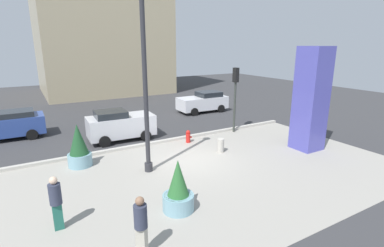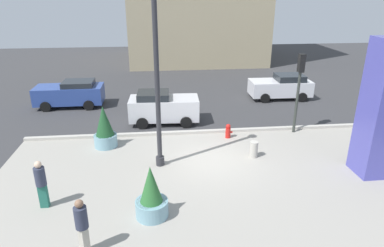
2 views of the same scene
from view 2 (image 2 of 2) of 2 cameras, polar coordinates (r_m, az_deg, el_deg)
ground_plane at (r=18.77m, az=1.22°, el=-0.59°), size 60.00×60.00×0.00m
plaza_pavement at (r=13.46m, az=4.53°, el=-10.14°), size 18.00×10.00×0.02m
curb_strip at (r=17.93m, az=1.58°, el=-1.40°), size 18.00×0.24×0.16m
lamp_post at (r=13.48m, az=-5.90°, el=7.10°), size 0.44×0.44×7.62m
art_pillar_blue at (r=15.04m, az=29.51°, el=2.01°), size 1.35×1.35×5.49m
potted_plant_near_left at (r=11.40m, az=-6.87°, el=-12.12°), size 1.09×1.09×1.87m
potted_plant_curbside at (r=16.62m, az=-14.51°, el=-0.89°), size 1.09×1.09×2.05m
fire_hydrant at (r=17.36m, az=6.11°, el=-1.27°), size 0.36×0.26×0.75m
concrete_bollard at (r=15.54m, az=10.38°, el=-4.32°), size 0.36×0.36×0.75m
traffic_light_far_side at (r=18.03m, az=17.63°, el=6.90°), size 0.28×0.42×4.16m
car_curb_east at (r=24.43m, az=14.80°, el=6.05°), size 4.19×2.13×1.69m
car_intersection at (r=19.17m, az=-4.91°, el=2.76°), size 3.93×2.12×1.82m
car_far_lane at (r=23.29m, az=-19.79°, el=4.79°), size 4.24×2.05×1.68m
pedestrian_on_sidewalk at (r=10.27m, az=-18.07°, el=-15.79°), size 0.51×0.51×1.78m
pedestrian_crossing at (r=12.71m, az=-24.09°, el=-8.98°), size 0.37×0.37×1.78m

